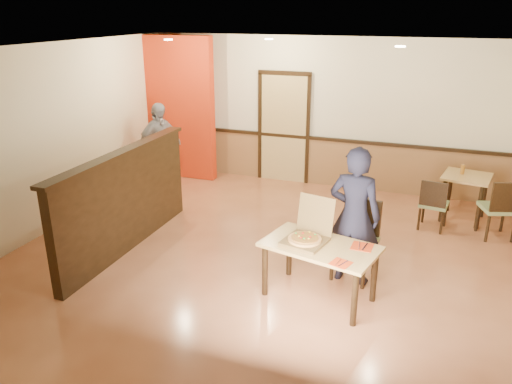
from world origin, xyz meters
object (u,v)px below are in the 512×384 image
condiment (463,169)px  passerby (160,146)px  diner_chair (357,236)px  main_table (320,253)px  diner (354,216)px  side_table (466,186)px  side_chair_left (434,203)px  pizza_box (307,236)px  side_chair_right (501,207)px

condiment → passerby: bearing=-176.0°
diner_chair → main_table: bearing=-103.5°
diner → side_table: bearing=-112.7°
side_chair_left → condiment: 0.86m
diner_chair → pizza_box: (-0.49, -0.66, 0.21)m
diner_chair → pizza_box: pizza_box is taller
side_chair_left → side_chair_right: 0.93m
side_chair_right → passerby: passerby is taller
diner → pizza_box: bearing=53.3°
side_chair_left → passerby: bearing=4.8°
diner_chair → diner: diner is taller
main_table → diner: (0.28, 0.55, 0.29)m
pizza_box → side_table: bearing=71.9°
main_table → diner: diner is taller
diner → passerby: (-4.04, 2.26, -0.06)m
main_table → passerby: passerby is taller
main_table → side_chair_right: bearing=63.0°
side_chair_left → passerby: passerby is taller
passerby → diner: bearing=-95.0°
side_table → pizza_box: (-1.84, -3.09, 0.18)m
side_chair_left → pizza_box: (-1.38, -2.48, 0.31)m
passerby → condiment: 5.35m
side_table → side_chair_right: bearing=-52.5°
side_table → condiment: condiment is taller
condiment → pizza_box: bearing=-119.2°
diner_chair → condiment: diner_chair is taller
diner_chair → side_chair_right: bearing=55.7°
main_table → side_table: size_ratio=1.76×
side_table → condiment: (-0.08, 0.06, 0.25)m
pizza_box → condiment: 3.61m
condiment → diner_chair: bearing=-117.0°
main_table → side_table: bearing=75.4°
main_table → diner_chair: diner_chair is taller
main_table → diner: size_ratio=0.82×
side_table → diner: 2.94m
diner_chair → side_table: 2.78m
side_chair_left → main_table: bearing=72.7°
side_chair_right → pizza_box: pizza_box is taller
side_chair_left → side_table: 0.77m
side_chair_left → side_table: size_ratio=1.01×
side_chair_right → passerby: bearing=-21.2°
diner_chair → passerby: passerby is taller
condiment → side_chair_right: bearing=-50.8°
side_table → side_chair_left: bearing=-126.9°
side_chair_left → diner: diner is taller
diner → condiment: (1.30, 2.64, -0.05)m
diner_chair → diner: size_ratio=0.58×
pizza_box → diner_chair: bearing=66.0°
passerby → pizza_box: (3.58, -2.78, -0.06)m
passerby → side_table: bearing=-62.4°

